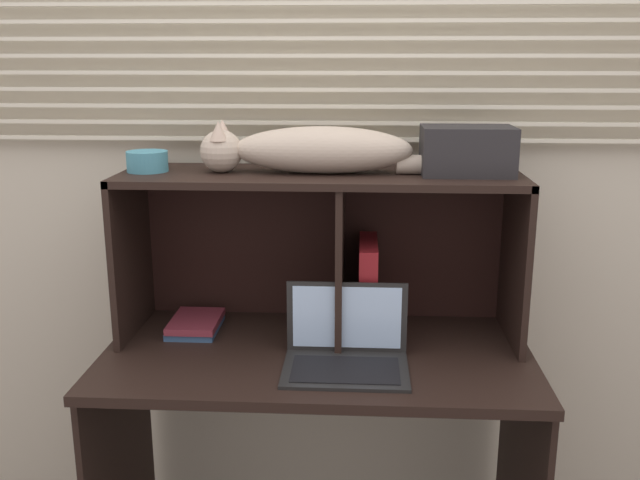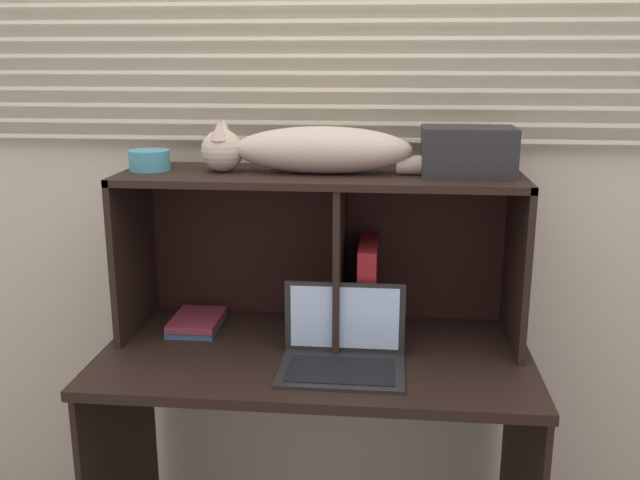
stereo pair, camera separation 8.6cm
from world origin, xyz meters
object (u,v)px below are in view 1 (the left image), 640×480
object	(u,v)px
cat	(315,151)
laptop	(346,351)
small_basket	(147,161)
binder_upright	(368,289)
storage_box	(467,151)
book_stack	(196,324)

from	to	relation	value
cat	laptop	bearing A→B (deg)	-66.53
small_basket	binder_upright	bearing A→B (deg)	0.00
laptop	binder_upright	xyz separation A→B (m)	(0.06, 0.23, 0.11)
storage_box	binder_upright	bearing A→B (deg)	180.00
cat	storage_box	world-z (taller)	cat
book_stack	storage_box	xyz separation A→B (m)	(0.83, -0.00, 0.56)
laptop	small_basket	distance (m)	0.82
cat	storage_box	xyz separation A→B (m)	(0.45, 0.00, 0.00)
laptop	book_stack	xyz separation A→B (m)	(-0.49, 0.24, -0.02)
cat	laptop	distance (m)	0.59
cat	small_basket	distance (m)	0.51
book_stack	storage_box	bearing A→B (deg)	-0.31
binder_upright	storage_box	size ratio (longest dim) A/B	1.14
cat	binder_upright	world-z (taller)	cat
storage_box	small_basket	bearing A→B (deg)	180.00
cat	small_basket	xyz separation A→B (m)	(-0.51, 0.00, -0.04)
binder_upright	storage_box	world-z (taller)	storage_box
binder_upright	book_stack	xyz separation A→B (m)	(-0.55, 0.00, -0.13)
laptop	binder_upright	bearing A→B (deg)	75.36
small_basket	storage_box	xyz separation A→B (m)	(0.96, 0.00, 0.04)
binder_upright	book_stack	bearing A→B (deg)	179.53
cat	small_basket	size ratio (longest dim) A/B	7.32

